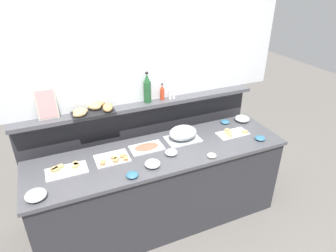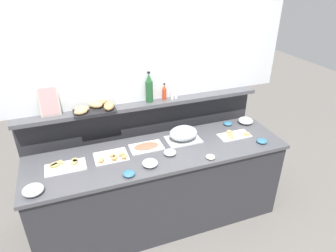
% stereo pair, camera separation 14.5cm
% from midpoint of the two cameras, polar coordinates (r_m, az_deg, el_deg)
% --- Properties ---
extents(ground_plane, '(12.00, 12.00, 0.00)m').
position_cam_midpoint_polar(ground_plane, '(3.79, -5.95, -11.52)').
color(ground_plane, slate).
extents(buffet_counter, '(2.46, 0.69, 0.88)m').
position_cam_midpoint_polar(buffet_counter, '(3.07, -2.78, -11.82)').
color(buffet_counter, '#2D2D33').
rests_on(buffet_counter, ground_plane).
extents(back_ledge_unit, '(2.53, 0.22, 1.19)m').
position_cam_midpoint_polar(back_ledge_unit, '(3.36, -6.05, -4.05)').
color(back_ledge_unit, '#2D2D33').
rests_on(back_ledge_unit, ground_plane).
extents(upper_wall_panel, '(3.13, 0.08, 1.41)m').
position_cam_midpoint_polar(upper_wall_panel, '(2.91, -7.51, 17.79)').
color(upper_wall_panel, silver).
rests_on(upper_wall_panel, back_ledge_unit).
extents(sandwich_platter_front, '(0.30, 0.22, 0.04)m').
position_cam_midpoint_polar(sandwich_platter_front, '(2.75, -11.96, -6.16)').
color(sandwich_platter_front, white).
rests_on(sandwich_platter_front, buffet_counter).
extents(sandwich_platter_rear, '(0.34, 0.18, 0.04)m').
position_cam_midpoint_polar(sandwich_platter_rear, '(2.72, -20.51, -7.88)').
color(sandwich_platter_rear, silver).
rests_on(sandwich_platter_rear, buffet_counter).
extents(sandwich_platter_side, '(0.33, 0.17, 0.04)m').
position_cam_midpoint_polar(sandwich_platter_side, '(3.14, 11.03, -1.40)').
color(sandwich_platter_side, silver).
rests_on(sandwich_platter_side, buffet_counter).
extents(cold_cuts_platter, '(0.32, 0.19, 0.02)m').
position_cam_midpoint_polar(cold_cuts_platter, '(2.86, -5.58, -4.13)').
color(cold_cuts_platter, white).
rests_on(cold_cuts_platter, buffet_counter).
extents(serving_cloche, '(0.34, 0.24, 0.17)m').
position_cam_midpoint_polar(serving_cloche, '(2.95, 1.47, -1.44)').
color(serving_cloche, '#B7BABF').
rests_on(serving_cloche, buffet_counter).
extents(glass_bowl_large, '(0.16, 0.16, 0.07)m').
position_cam_midpoint_polar(glass_bowl_large, '(3.42, 12.90, 1.35)').
color(glass_bowl_large, silver).
rests_on(glass_bowl_large, buffet_counter).
extents(glass_bowl_medium, '(0.14, 0.14, 0.06)m').
position_cam_midpoint_polar(glass_bowl_medium, '(2.60, -4.61, -7.30)').
color(glass_bowl_medium, silver).
rests_on(glass_bowl_medium, buffet_counter).
extents(glass_bowl_small, '(0.16, 0.16, 0.06)m').
position_cam_midpoint_polar(glass_bowl_small, '(2.51, -25.65, -11.98)').
color(glass_bowl_small, silver).
rests_on(glass_bowl_small, buffet_counter).
extents(glass_bowl_extra, '(0.12, 0.12, 0.05)m').
position_cam_midpoint_polar(glass_bowl_extra, '(2.75, -0.91, -5.15)').
color(glass_bowl_extra, silver).
rests_on(glass_bowl_extra, buffet_counter).
extents(condiment_bowl_red, '(0.10, 0.10, 0.04)m').
position_cam_midpoint_polar(condiment_bowl_red, '(2.51, -8.57, -9.31)').
color(condiment_bowl_red, teal).
rests_on(condiment_bowl_red, buffet_counter).
extents(condiment_bowl_cream, '(0.09, 0.09, 0.03)m').
position_cam_midpoint_polar(condiment_bowl_cream, '(2.74, 6.89, -5.67)').
color(condiment_bowl_cream, silver).
rests_on(condiment_bowl_cream, buffet_counter).
extents(condiment_bowl_teal, '(0.10, 0.10, 0.04)m').
position_cam_midpoint_polar(condiment_bowl_teal, '(3.10, 16.01, -2.28)').
color(condiment_bowl_teal, teal).
rests_on(condiment_bowl_teal, buffet_counter).
extents(condiment_bowl_dark, '(0.10, 0.10, 0.03)m').
position_cam_midpoint_polar(condiment_bowl_dark, '(3.34, 9.69, 0.79)').
color(condiment_bowl_dark, teal).
rests_on(condiment_bowl_dark, buffet_counter).
extents(wine_bottle_green, '(0.08, 0.08, 0.32)m').
position_cam_midpoint_polar(wine_bottle_green, '(3.01, -5.40, 7.10)').
color(wine_bottle_green, '#23562D').
rests_on(wine_bottle_green, back_ledge_unit).
extents(hot_sauce_bottle, '(0.04, 0.04, 0.18)m').
position_cam_midpoint_polar(hot_sauce_bottle, '(3.08, -2.49, 6.42)').
color(hot_sauce_bottle, red).
rests_on(hot_sauce_bottle, back_ledge_unit).
extents(salt_shaker, '(0.03, 0.03, 0.09)m').
position_cam_midpoint_polar(salt_shaker, '(3.10, -0.97, 5.94)').
color(salt_shaker, white).
rests_on(salt_shaker, back_ledge_unit).
extents(pepper_shaker, '(0.03, 0.03, 0.09)m').
position_cam_midpoint_polar(pepper_shaker, '(3.12, -0.22, 6.07)').
color(pepper_shaker, white).
rests_on(pepper_shaker, back_ledge_unit).
extents(bread_basket, '(0.40, 0.28, 0.08)m').
position_cam_midpoint_polar(bread_basket, '(2.91, -15.43, 3.16)').
color(bread_basket, black).
rests_on(bread_basket, back_ledge_unit).
extents(framed_picture, '(0.18, 0.08, 0.28)m').
position_cam_midpoint_polar(framed_picture, '(2.90, -23.68, 3.92)').
color(framed_picture, '#B2AD9E').
rests_on(framed_picture, back_ledge_unit).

